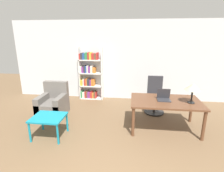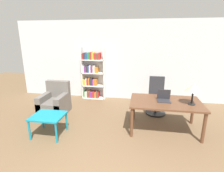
% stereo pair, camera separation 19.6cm
% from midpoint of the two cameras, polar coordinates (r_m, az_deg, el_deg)
% --- Properties ---
extents(wall_back, '(8.00, 0.06, 2.70)m').
position_cam_midpoint_polar(wall_back, '(6.07, 6.34, 8.11)').
color(wall_back, silver).
rests_on(wall_back, ground_plane).
extents(desk, '(1.61, 0.98, 0.72)m').
position_cam_midpoint_polar(desk, '(4.28, 18.30, -5.82)').
color(desk, brown).
rests_on(desk, ground_plane).
extents(laptop, '(0.30, 0.25, 0.26)m').
position_cam_midpoint_polar(laptop, '(4.26, 17.81, -3.88)').
color(laptop, '#2D2D33').
rests_on(laptop, desk).
extents(table_lamp, '(0.35, 0.35, 0.46)m').
position_cam_midpoint_polar(table_lamp, '(4.18, 26.31, -0.66)').
color(table_lamp, black).
rests_on(table_lamp, desk).
extents(office_chair, '(0.57, 0.57, 1.06)m').
position_cam_midpoint_polar(office_chair, '(5.22, 15.25, -3.75)').
color(office_chair, black).
rests_on(office_chair, ground_plane).
extents(side_table_blue, '(0.69, 0.59, 0.48)m').
position_cam_midpoint_polar(side_table_blue, '(4.15, -18.85, -9.83)').
color(side_table_blue, teal).
rests_on(side_table_blue, ground_plane).
extents(armchair, '(0.70, 0.79, 0.91)m').
position_cam_midpoint_polar(armchair, '(5.30, -17.14, -5.51)').
color(armchair, '#66605B').
rests_on(armchair, ground_plane).
extents(bookshelf, '(0.82, 0.28, 1.83)m').
position_cam_midpoint_polar(bookshelf, '(6.17, -5.63, 3.52)').
color(bookshelf, white).
rests_on(bookshelf, ground_plane).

